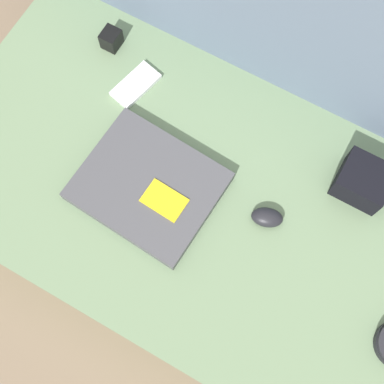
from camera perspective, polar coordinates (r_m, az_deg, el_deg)
ground_plane at (r=1.32m, az=0.00°, el=-2.38°), size 8.00×8.00×0.00m
couch_seat at (r=1.25m, az=0.00°, el=-1.41°), size 1.18×0.66×0.16m
couch_backrest at (r=1.24m, az=10.25°, el=18.28°), size 1.18×0.20×0.57m
laptop at (r=1.16m, az=-4.67°, el=0.63°), size 0.31×0.26×0.03m
computer_mouse at (r=1.15m, az=8.01°, el=-2.69°), size 0.08×0.06×0.03m
phone_black at (r=1.28m, az=-6.04°, el=11.28°), size 0.08×0.13×0.01m
camera_pouch at (r=1.20m, az=17.79°, el=1.11°), size 0.11×0.10×0.07m
charger_brick at (r=1.33m, az=-8.61°, el=15.84°), size 0.04×0.04×0.05m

